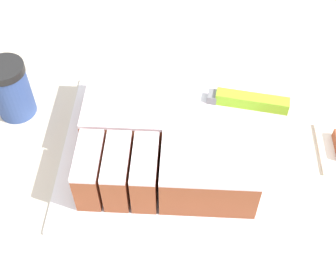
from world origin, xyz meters
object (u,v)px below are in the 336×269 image
Objects in this scene: cake_board at (168,151)px; cake at (170,133)px; coffee_cup at (11,89)px; knife at (235,99)px.

cake is (0.00, 0.00, 0.05)m from cake_board.
cake is 2.53× the size of coffee_cup.
knife is at bearing -6.68° from coffee_cup.
coffee_cup is at bearing 2.13° from knife.
coffee_cup is at bearing 164.37° from cake.
knife is (0.11, 0.04, 0.10)m from cake_board.
knife is 2.63× the size of coffee_cup.
cake_board is at bearing 27.89° from knife.
cake_board is 3.27× the size of coffee_cup.
knife is (0.11, 0.04, 0.05)m from cake.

